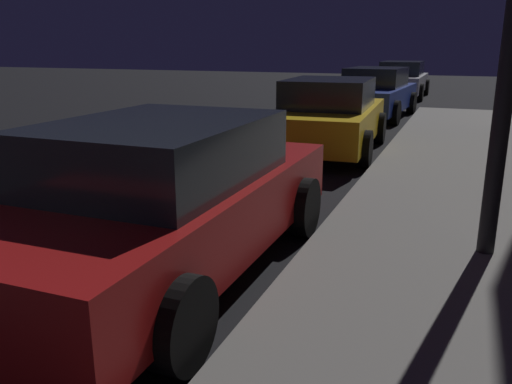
{
  "coord_description": "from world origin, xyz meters",
  "views": [
    {
      "loc": [
        5.35,
        0.39,
        2.07
      ],
      "look_at": [
        4.24,
        3.21,
        1.22
      ],
      "focal_mm": 36.96,
      "sensor_mm": 36.0,
      "label": 1
    }
  ],
  "objects_px": {
    "car_red": "(163,197)",
    "car_yellow_cab": "(328,116)",
    "car_blue": "(375,93)",
    "car_silver": "(402,80)"
  },
  "relations": [
    {
      "from": "car_yellow_cab",
      "to": "car_blue",
      "type": "xyz_separation_m",
      "value": [
        0.0,
        5.56,
        -0.01
      ]
    },
    {
      "from": "car_silver",
      "to": "car_yellow_cab",
      "type": "bearing_deg",
      "value": -90.0
    },
    {
      "from": "car_red",
      "to": "car_yellow_cab",
      "type": "xyz_separation_m",
      "value": [
        0.0,
        6.21,
        -0.0
      ]
    },
    {
      "from": "car_blue",
      "to": "car_silver",
      "type": "distance_m",
      "value": 6.59
    },
    {
      "from": "car_red",
      "to": "car_yellow_cab",
      "type": "height_order",
      "value": "same"
    },
    {
      "from": "car_yellow_cab",
      "to": "car_silver",
      "type": "height_order",
      "value": "same"
    },
    {
      "from": "car_red",
      "to": "car_blue",
      "type": "bearing_deg",
      "value": 89.99
    },
    {
      "from": "car_red",
      "to": "car_blue",
      "type": "relative_size",
      "value": 0.99
    },
    {
      "from": "car_yellow_cab",
      "to": "car_blue",
      "type": "height_order",
      "value": "same"
    },
    {
      "from": "car_yellow_cab",
      "to": "car_red",
      "type": "bearing_deg",
      "value": -90.0
    }
  ]
}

